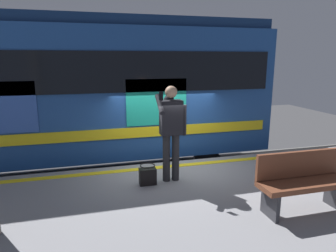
# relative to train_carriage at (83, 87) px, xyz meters

# --- Properties ---
(ground_plane) EXTENTS (25.30, 25.30, 0.00)m
(ground_plane) POSITION_rel_train_carriage_xyz_m (-1.83, 1.88, -2.59)
(ground_plane) COLOR #3D3D3F
(platform) EXTENTS (16.87, 4.78, 1.03)m
(platform) POSITION_rel_train_carriage_xyz_m (-1.83, 4.27, -2.07)
(platform) COLOR gray
(platform) RESTS_ON ground
(safety_line) EXTENTS (16.53, 0.16, 0.01)m
(safety_line) POSITION_rel_train_carriage_xyz_m (-1.83, 2.18, -1.55)
(safety_line) COLOR yellow
(safety_line) RESTS_ON platform
(track_rail_near) EXTENTS (21.93, 0.08, 0.16)m
(track_rail_near) POSITION_rel_train_carriage_xyz_m (-1.83, 0.71, -2.51)
(track_rail_near) COLOR slate
(track_rail_near) RESTS_ON ground
(track_rail_far) EXTENTS (21.93, 0.08, 0.16)m
(track_rail_far) POSITION_rel_train_carriage_xyz_m (-1.83, -0.72, -2.51)
(track_rail_far) COLOR slate
(track_rail_far) RESTS_ON ground
(train_carriage) EXTENTS (9.34, 2.81, 4.10)m
(train_carriage) POSITION_rel_train_carriage_xyz_m (0.00, 0.00, 0.00)
(train_carriage) COLOR #1E478C
(train_carriage) RESTS_ON ground
(passenger) EXTENTS (0.57, 0.55, 1.80)m
(passenger) POSITION_rel_train_carriage_xyz_m (-1.57, 2.88, -0.49)
(passenger) COLOR #262628
(passenger) RESTS_ON platform
(handbag) EXTENTS (0.31, 0.28, 0.38)m
(handbag) POSITION_rel_train_carriage_xyz_m (-1.10, 2.97, -1.38)
(handbag) COLOR black
(handbag) RESTS_ON platform
(bench) EXTENTS (1.44, 0.44, 0.90)m
(bench) POSITION_rel_train_carriage_xyz_m (-3.18, 4.51, -1.07)
(bench) COLOR brown
(bench) RESTS_ON platform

